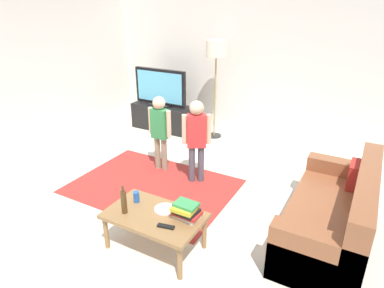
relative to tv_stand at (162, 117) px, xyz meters
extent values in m
plane|color=beige|center=(1.64, -2.30, -0.24)|extent=(7.80, 7.80, 0.00)
cube|color=silver|center=(1.64, 0.70, 1.11)|extent=(6.00, 0.12, 2.70)
cube|color=#9E2D28|center=(1.15, -1.97, -0.24)|extent=(2.20, 1.60, 0.01)
cube|color=black|center=(0.00, 0.00, 0.01)|extent=(1.20, 0.44, 0.50)
cube|color=black|center=(0.00, -0.05, -0.14)|extent=(1.10, 0.32, 0.03)
cube|color=black|center=(0.00, -0.02, 0.27)|extent=(0.44, 0.28, 0.03)
cube|color=black|center=(0.00, -0.02, 0.63)|extent=(1.10, 0.07, 0.68)
cube|color=#59B2D8|center=(0.00, -0.06, 0.63)|extent=(1.00, 0.01, 0.58)
cube|color=brown|center=(3.45, -1.95, -0.03)|extent=(0.80, 1.80, 0.42)
cube|color=brown|center=(3.75, -1.95, 0.19)|extent=(0.20, 1.80, 0.86)
cube|color=brown|center=(3.45, -2.75, 0.06)|extent=(0.80, 0.20, 0.60)
cube|color=brown|center=(3.45, -1.15, 0.06)|extent=(0.80, 0.20, 0.60)
cube|color=#B22823|center=(3.60, -1.40, 0.32)|extent=(0.10, 0.32, 0.32)
cylinder|color=#262626|center=(1.09, 0.15, -0.23)|extent=(0.28, 0.28, 0.02)
cylinder|color=#99844C|center=(1.09, 0.15, 0.52)|extent=(0.03, 0.03, 1.50)
cylinder|color=silver|center=(1.09, 0.15, 1.40)|extent=(0.36, 0.36, 0.28)
cylinder|color=gray|center=(0.90, -1.46, 0.02)|extent=(0.09, 0.09, 0.52)
cylinder|color=gray|center=(1.02, -1.46, 0.02)|extent=(0.09, 0.09, 0.52)
cube|color=#338C4C|center=(0.96, -1.46, 0.50)|extent=(0.25, 0.14, 0.45)
sphere|color=beige|center=(0.96, -1.46, 0.82)|extent=(0.19, 0.19, 0.19)
cylinder|color=beige|center=(0.80, -1.46, 0.52)|extent=(0.07, 0.07, 0.40)
cylinder|color=beige|center=(1.12, -1.46, 0.52)|extent=(0.07, 0.07, 0.40)
cylinder|color=#4C4C59|center=(1.55, -1.55, 0.03)|extent=(0.09, 0.09, 0.54)
cylinder|color=#4C4C59|center=(1.66, -1.49, 0.03)|extent=(0.09, 0.09, 0.54)
cube|color=red|center=(1.61, -1.52, 0.53)|extent=(0.29, 0.25, 0.46)
sphere|color=beige|center=(1.61, -1.52, 0.86)|extent=(0.19, 0.19, 0.19)
cylinder|color=beige|center=(1.47, -1.60, 0.55)|extent=(0.07, 0.07, 0.42)
cylinder|color=beige|center=(1.75, -1.44, 0.55)|extent=(0.07, 0.07, 0.42)
cube|color=olive|center=(1.92, -3.00, 0.16)|extent=(1.00, 0.60, 0.04)
cylinder|color=olive|center=(1.47, -3.25, -0.05)|extent=(0.05, 0.05, 0.38)
cylinder|color=olive|center=(2.37, -3.25, -0.05)|extent=(0.05, 0.05, 0.38)
cylinder|color=olive|center=(1.47, -2.75, -0.05)|extent=(0.05, 0.05, 0.38)
cylinder|color=olive|center=(2.37, -2.75, -0.05)|extent=(0.05, 0.05, 0.38)
cube|color=white|center=(2.24, -2.88, 0.20)|extent=(0.25, 0.18, 0.04)
cube|color=red|center=(2.24, -2.89, 0.23)|extent=(0.27, 0.19, 0.03)
cube|color=black|center=(2.24, -2.90, 0.27)|extent=(0.25, 0.22, 0.03)
cube|color=yellow|center=(2.22, -2.91, 0.30)|extent=(0.23, 0.20, 0.04)
cube|color=#388C4C|center=(2.23, -2.89, 0.34)|extent=(0.24, 0.17, 0.03)
cylinder|color=#4C3319|center=(1.64, -3.12, 0.30)|extent=(0.06, 0.06, 0.25)
cylinder|color=#4C3319|center=(1.64, -3.12, 0.46)|extent=(0.02, 0.02, 0.06)
cube|color=black|center=(2.14, -3.12, 0.19)|extent=(0.18, 0.08, 0.02)
cylinder|color=#2659B2|center=(1.62, -2.90, 0.24)|extent=(0.07, 0.07, 0.12)
cylinder|color=white|center=(1.97, -2.88, 0.18)|extent=(0.22, 0.22, 0.02)
cube|color=silver|center=(1.99, -2.88, 0.19)|extent=(0.12, 0.11, 0.01)
camera|label=1|loc=(3.66, -5.32, 2.21)|focal=31.73mm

